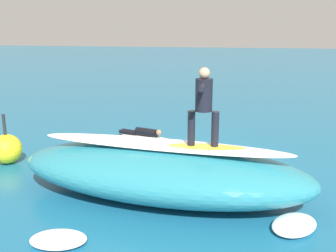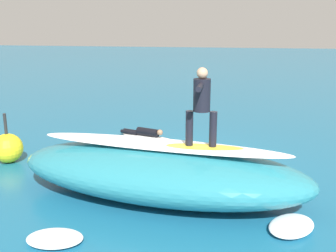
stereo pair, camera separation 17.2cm
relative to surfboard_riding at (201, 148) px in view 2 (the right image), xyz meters
name	(u,v)px [view 2 (the right image)]	position (x,y,z in m)	size (l,w,h in m)	color
ground_plane	(174,164)	(0.97, -2.21, -1.18)	(120.00, 120.00, 0.00)	#196084
wave_crest	(160,172)	(0.87, -0.09, -0.61)	(6.39, 2.46, 1.13)	teal
wave_foam_lip	(160,144)	(0.87, -0.09, -0.01)	(5.43, 0.86, 0.08)	white
surfboard_riding	(201,148)	(0.00, 0.00, 0.00)	(1.94, 0.52, 0.09)	yellow
surfer_riding	(202,101)	(0.00, 0.00, 0.96)	(0.63, 1.49, 1.57)	black
surfboard_paddling	(148,137)	(2.27, -4.43, -1.14)	(1.97, 0.53, 0.08)	silver
surfer_paddling	(145,132)	(2.38, -4.46, -0.98)	(1.53, 0.69, 0.28)	black
buoy_marker	(8,148)	(5.35, -1.42, -0.78)	(0.79, 0.79, 1.35)	yellow
foam_patch_near	(291,226)	(-1.77, 0.83, -1.10)	(1.06, 0.71, 0.16)	white
foam_patch_mid	(111,144)	(3.16, -3.39, -1.12)	(0.57, 0.50, 0.12)	white
foam_patch_far	(55,238)	(2.20, 2.09, -1.10)	(0.97, 0.68, 0.15)	white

